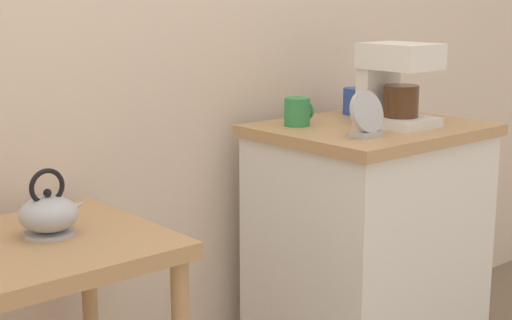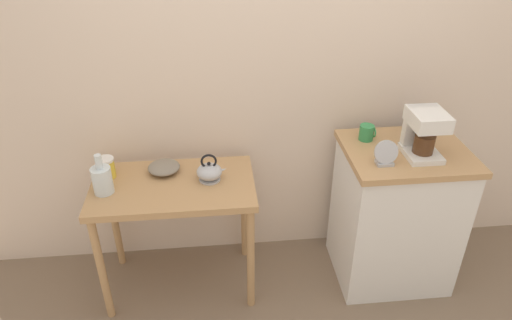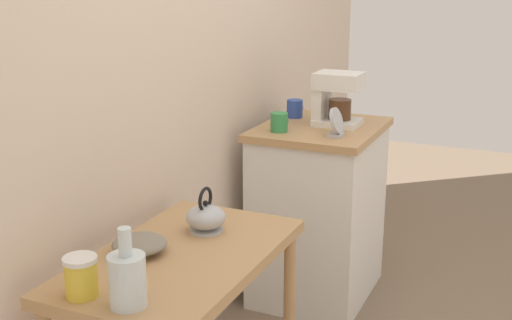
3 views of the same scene
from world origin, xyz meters
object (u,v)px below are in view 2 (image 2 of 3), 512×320
object	(u,v)px
bowl_stoneware	(164,167)
mug_blue	(418,126)
glass_carafe_vase	(102,179)
canister_enamel	(106,168)
coffee_maker	(424,131)
table_clock	(386,154)
mug_tall_green	(367,133)
teakettle	(210,172)

from	to	relation	value
bowl_stoneware	mug_blue	distance (m)	1.49
glass_carafe_vase	canister_enamel	xyz separation A→B (m)	(-0.01, 0.15, -0.02)
canister_enamel	coffee_maker	xyz separation A→B (m)	(1.71, -0.18, 0.23)
coffee_maker	table_clock	distance (m)	0.26
mug_tall_green	mug_blue	size ratio (longest dim) A/B	0.98
bowl_stoneware	canister_enamel	bearing A→B (deg)	-176.86
canister_enamel	mug_tall_green	world-z (taller)	mug_tall_green
canister_enamel	mug_blue	distance (m)	1.80
glass_carafe_vase	mug_blue	size ratio (longest dim) A/B	2.51
teakettle	canister_enamel	world-z (taller)	teakettle
coffee_maker	mug_tall_green	bearing A→B (deg)	141.40
teakettle	coffee_maker	distance (m)	1.17
canister_enamel	glass_carafe_vase	bearing A→B (deg)	-87.17
glass_carafe_vase	coffee_maker	size ratio (longest dim) A/B	0.88
coffee_maker	bowl_stoneware	bearing A→B (deg)	171.86
mug_tall_green	table_clock	world-z (taller)	table_clock
teakettle	canister_enamel	xyz separation A→B (m)	(-0.57, 0.09, 0.01)
mug_tall_green	table_clock	xyz separation A→B (m)	(0.01, -0.28, 0.01)
teakettle	coffee_maker	size ratio (longest dim) A/B	0.66
glass_carafe_vase	bowl_stoneware	bearing A→B (deg)	28.91
glass_carafe_vase	coffee_maker	world-z (taller)	coffee_maker
mug_blue	glass_carafe_vase	bearing A→B (deg)	-173.48
bowl_stoneware	glass_carafe_vase	distance (m)	0.35
glass_carafe_vase	coffee_maker	bearing A→B (deg)	-1.05
table_clock	canister_enamel	bearing A→B (deg)	169.69
table_clock	mug_blue	bearing A→B (deg)	46.22
canister_enamel	mug_blue	size ratio (longest dim) A/B	1.31
canister_enamel	table_clock	distance (m)	1.52
teakettle	mug_tall_green	bearing A→B (deg)	5.98
coffee_maker	mug_blue	distance (m)	0.27
mug_blue	table_clock	bearing A→B (deg)	-133.78
coffee_maker	mug_tall_green	xyz separation A→B (m)	(-0.24, 0.19, -0.10)
mug_tall_green	mug_blue	xyz separation A→B (m)	(0.32, 0.05, 0.00)
glass_carafe_vase	canister_enamel	size ratio (longest dim) A/B	1.92
teakettle	mug_tall_green	distance (m)	0.92
mug_blue	table_clock	distance (m)	0.45
glass_carafe_vase	teakettle	bearing A→B (deg)	6.43
canister_enamel	coffee_maker	size ratio (longest dim) A/B	0.46
bowl_stoneware	glass_carafe_vase	xyz separation A→B (m)	(-0.31, -0.17, 0.05)
bowl_stoneware	table_clock	bearing A→B (deg)	-13.78
table_clock	glass_carafe_vase	bearing A→B (deg)	175.41
bowl_stoneware	canister_enamel	world-z (taller)	canister_enamel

